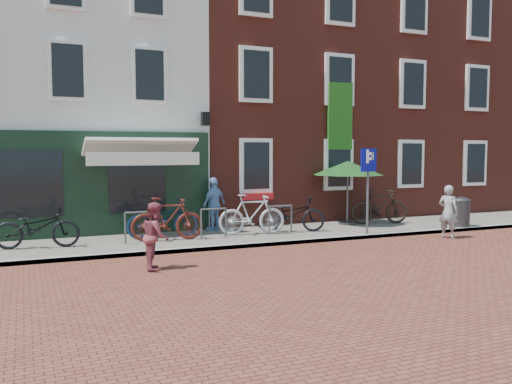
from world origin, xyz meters
name	(u,v)px	position (x,y,z in m)	size (l,w,h in m)	color
ground	(283,245)	(0.00, 0.00, 0.00)	(80.00, 80.00, 0.00)	brown
sidewalk	(291,233)	(1.00, 1.50, 0.05)	(24.00, 3.00, 0.10)	slate
building_stucco	(59,90)	(-5.00, 7.00, 4.50)	(8.00, 8.00, 9.00)	silver
building_brick_mid	(250,85)	(2.00, 7.00, 5.00)	(6.00, 8.00, 10.00)	maroon
building_brick_right	(379,92)	(8.00, 7.00, 5.00)	(6.00, 8.00, 10.00)	maroon
filler_right	(491,108)	(14.50, 7.00, 4.50)	(7.00, 8.00, 9.00)	maroon
litter_bin	(461,210)	(6.31, 0.30, 0.62)	(0.54, 0.54, 1.00)	#323234
parking_sign	(368,175)	(2.79, 0.24, 1.77)	(0.50, 0.08, 2.43)	#4C4C4F
parasol	(348,165)	(3.34, 2.15, 1.99)	(2.28, 2.28, 2.14)	#4C4C4F
woman	(448,212)	(4.77, -0.80, 0.75)	(0.55, 0.36, 1.51)	gray
boy	(156,236)	(-3.69, -1.51, 0.70)	(0.68, 0.53, 1.40)	brown
cafe_person	(214,204)	(-1.00, 2.60, 0.89)	(0.93, 0.39, 1.58)	#799ED2
bicycle_0	(37,227)	(-5.90, 1.50, 0.62)	(0.69, 1.97, 1.03)	black
bicycle_1	(167,219)	(-2.73, 1.35, 0.67)	(0.54, 1.91, 1.15)	#511A12
bicycle_2	(163,219)	(-2.72, 1.88, 0.62)	(0.69, 1.97, 1.03)	navy
bicycle_3	(252,214)	(-0.29, 1.41, 0.67)	(0.54, 1.91, 1.15)	#AEAFB1
bicycle_4	(291,214)	(0.97, 1.43, 0.62)	(0.69, 1.97, 1.03)	black
bicycle_5	(380,206)	(4.37, 1.83, 0.67)	(0.54, 1.91, 1.15)	black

